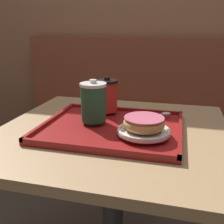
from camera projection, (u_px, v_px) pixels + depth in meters
The scene contains 9 objects.
wall_behind at pixel (153, 6), 1.78m from camera, with size 8.00×0.05×2.40m.
booth_bench at pixel (144, 139), 1.83m from camera, with size 1.77×0.44×1.00m.
cafe_table at pixel (113, 175), 0.97m from camera, with size 0.79×0.75×0.72m.
serving_tray at pixel (112, 128), 0.90m from camera, with size 0.46×0.39×0.02m.
coffee_cup_front at pixel (93, 102), 0.90m from camera, with size 0.09×0.09×0.15m.
coffee_cup_rear at pixel (107, 95), 1.01m from camera, with size 0.08×0.08×0.13m.
plate_with_chocolate_donut at pixel (144, 131), 0.81m from camera, with size 0.16×0.16×0.01m.
donut_chocolate_glazed at pixel (144, 123), 0.80m from camera, with size 0.13×0.13×0.04m.
spoon at pixel (159, 114), 0.97m from camera, with size 0.16×0.07×0.01m.
Camera 1 is at (0.21, -0.82, 1.05)m, focal length 42.00 mm.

